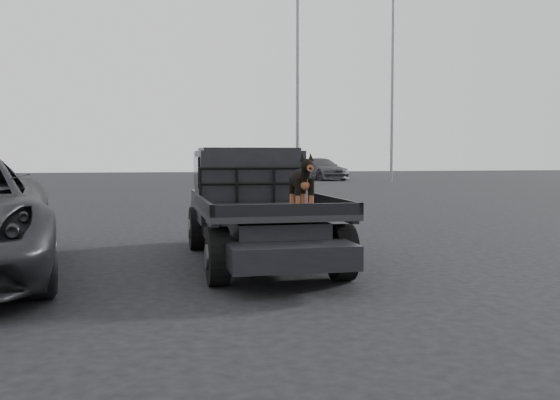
{
  "coord_description": "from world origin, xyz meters",
  "views": [
    {
      "loc": [
        -1.19,
        -7.33,
        1.65
      ],
      "look_at": [
        0.35,
        -0.22,
        1.15
      ],
      "focal_mm": 40.0,
      "sensor_mm": 36.0,
      "label": 1
    }
  ],
  "objects": [
    {
      "name": "headache_rack",
      "position": [
        0.53,
        2.45,
        1.2
      ],
      "size": [
        1.8,
        0.08,
        0.55
      ],
      "primitive_type": null,
      "color": "black",
      "rests_on": "flatbed_ute"
    },
    {
      "name": "floodlight_mid",
      "position": [
        7.51,
        28.0,
        6.84
      ],
      "size": [
        1.08,
        0.28,
        12.49
      ],
      "color": "slate",
      "rests_on": "ground"
    },
    {
      "name": "dog",
      "position": [
        0.84,
        0.69,
        1.29
      ],
      "size": [
        0.32,
        0.6,
        0.74
      ],
      "primitive_type": null,
      "color": "black",
      "rests_on": "flatbed_ute"
    },
    {
      "name": "ground",
      "position": [
        0.0,
        0.0,
        0.0
      ],
      "size": [
        120.0,
        120.0,
        0.0
      ],
      "primitive_type": "plane",
      "color": "black",
      "rests_on": "ground"
    },
    {
      "name": "flatbed_ute",
      "position": [
        0.53,
        2.25,
        0.46
      ],
      "size": [
        2.0,
        5.4,
        0.92
      ],
      "primitive_type": null,
      "color": "black",
      "rests_on": "ground"
    },
    {
      "name": "floodlight_far",
      "position": [
        14.46,
        30.73,
        8.14
      ],
      "size": [
        1.08,
        0.28,
        15.08
      ],
      "color": "slate",
      "rests_on": "ground"
    },
    {
      "name": "distant_car_b",
      "position": [
        11.01,
        35.4,
        0.77
      ],
      "size": [
        3.41,
        5.68,
        1.54
      ],
      "primitive_type": "imported",
      "rotation": [
        0.0,
        0.0,
        0.25
      ],
      "color": "#424347",
      "rests_on": "ground"
    },
    {
      "name": "ute_cab",
      "position": [
        0.53,
        3.2,
        1.36
      ],
      "size": [
        1.72,
        1.3,
        0.88
      ],
      "primitive_type": null,
      "color": "black",
      "rests_on": "flatbed_ute"
    }
  ]
}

